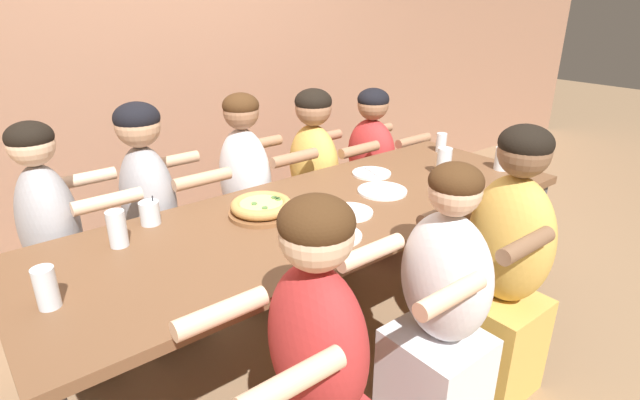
% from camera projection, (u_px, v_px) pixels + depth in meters
% --- Properties ---
extents(ground_plane, '(18.00, 18.00, 0.00)m').
position_uv_depth(ground_plane, '(320.00, 349.00, 2.48)').
color(ground_plane, '#896B4C').
rests_on(ground_plane, ground).
extents(dining_table, '(2.48, 0.86, 0.76)m').
position_uv_depth(dining_table, '(320.00, 226.00, 2.21)').
color(dining_table, brown).
rests_on(dining_table, ground).
extents(pizza_board_main, '(0.28, 0.28, 0.07)m').
position_uv_depth(pizza_board_main, '(261.00, 208.00, 2.13)').
color(pizza_board_main, brown).
rests_on(pizza_board_main, dining_table).
extents(empty_plate_a, '(0.20, 0.20, 0.02)m').
position_uv_depth(empty_plate_a, '(372.00, 173.00, 2.62)').
color(empty_plate_a, white).
rests_on(empty_plate_a, dining_table).
extents(empty_plate_b, '(0.20, 0.20, 0.02)m').
position_uv_depth(empty_plate_b, '(350.00, 212.00, 2.15)').
color(empty_plate_b, white).
rests_on(empty_plate_b, dining_table).
extents(empty_plate_c, '(0.24, 0.24, 0.02)m').
position_uv_depth(empty_plate_c, '(382.00, 191.00, 2.39)').
color(empty_plate_c, white).
rests_on(empty_plate_c, dining_table).
extents(empty_plate_d, '(0.20, 0.20, 0.02)m').
position_uv_depth(empty_plate_d, '(336.00, 236.00, 1.95)').
color(empty_plate_d, white).
rests_on(empty_plate_d, dining_table).
extents(cocktail_glass_blue, '(0.08, 0.08, 0.12)m').
position_uv_depth(cocktail_glass_blue, '(150.00, 214.00, 2.05)').
color(cocktail_glass_blue, silver).
rests_on(cocktail_glass_blue, dining_table).
extents(drinking_glass_a, '(0.07, 0.07, 0.12)m').
position_uv_depth(drinking_glass_a, '(502.00, 160.00, 2.67)').
color(drinking_glass_a, silver).
rests_on(drinking_glass_a, dining_table).
extents(drinking_glass_b, '(0.06, 0.06, 0.11)m').
position_uv_depth(drinking_glass_b, '(441.00, 143.00, 2.97)').
color(drinking_glass_b, silver).
rests_on(drinking_glass_b, dining_table).
extents(drinking_glass_c, '(0.07, 0.07, 0.15)m').
position_uv_depth(drinking_glass_c, '(444.00, 163.00, 2.58)').
color(drinking_glass_c, silver).
rests_on(drinking_glass_c, dining_table).
extents(drinking_glass_d, '(0.07, 0.07, 0.14)m').
position_uv_depth(drinking_glass_d, '(117.00, 229.00, 1.86)').
color(drinking_glass_d, silver).
rests_on(drinking_glass_d, dining_table).
extents(drinking_glass_e, '(0.07, 0.07, 0.12)m').
position_uv_depth(drinking_glass_e, '(468.00, 188.00, 2.30)').
color(drinking_glass_e, silver).
rests_on(drinking_glass_e, dining_table).
extents(drinking_glass_f, '(0.07, 0.07, 0.13)m').
position_uv_depth(drinking_glass_f, '(47.00, 290.00, 1.50)').
color(drinking_glass_f, silver).
rests_on(drinking_glass_f, dining_table).
extents(diner_near_midright, '(0.51, 0.40, 1.20)m').
position_uv_depth(diner_near_midright, '(503.00, 278.00, 2.06)').
color(diner_near_midright, gold).
rests_on(diner_near_midright, ground).
extents(diner_near_midleft, '(0.51, 0.40, 1.17)m').
position_uv_depth(diner_near_midleft, '(316.00, 390.00, 1.49)').
color(diner_near_midleft, '#B22D2D').
rests_on(diner_near_midleft, ground).
extents(diner_far_midright, '(0.51, 0.40, 1.15)m').
position_uv_depth(diner_far_midright, '(314.00, 190.00, 3.01)').
color(diner_far_midright, gold).
rests_on(diner_far_midright, ground).
extents(diner_near_center, '(0.51, 0.40, 1.13)m').
position_uv_depth(diner_near_center, '(440.00, 323.00, 1.84)').
color(diner_near_center, silver).
rests_on(diner_near_center, ground).
extents(diner_far_right, '(0.51, 0.40, 1.09)m').
position_uv_depth(diner_far_right, '(371.00, 178.00, 3.30)').
color(diner_far_right, '#B22D2D').
rests_on(diner_far_right, ground).
extents(diner_far_left, '(0.51, 0.40, 1.18)m').
position_uv_depth(diner_far_left, '(60.00, 265.00, 2.19)').
color(diner_far_left, '#99999E').
rests_on(diner_far_left, ground).
extents(diner_far_center, '(0.51, 0.40, 1.18)m').
position_uv_depth(diner_far_center, '(248.00, 210.00, 2.74)').
color(diner_far_center, silver).
rests_on(diner_far_center, ground).
extents(diner_far_midleft, '(0.51, 0.40, 1.20)m').
position_uv_depth(diner_far_midleft, '(154.00, 233.00, 2.43)').
color(diner_far_midleft, '#99999E').
rests_on(diner_far_midleft, ground).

